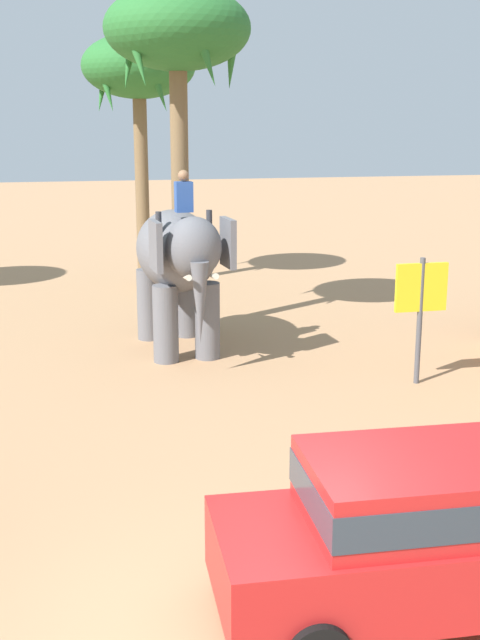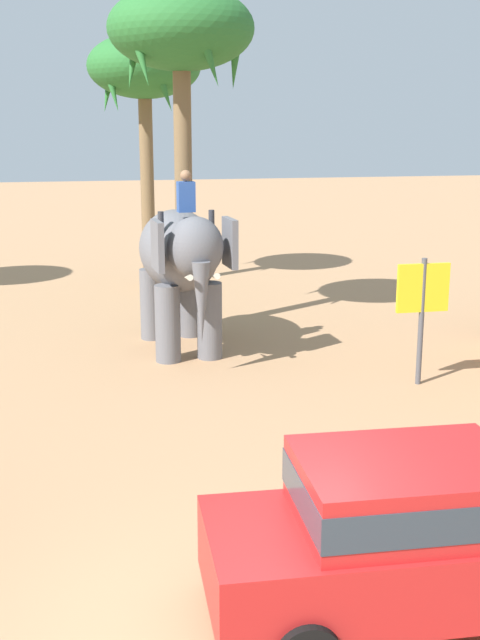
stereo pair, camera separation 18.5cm
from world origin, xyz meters
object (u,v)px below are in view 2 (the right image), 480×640
object	(u,v)px
car_sedan_foreground	(410,531)
palm_tree_left_of_road	(181,38)
palm_tree_near_hut	(144,73)
elephant_with_mahout	(181,260)
signboard_yellow	(423,296)

from	to	relation	value
car_sedan_foreground	palm_tree_left_of_road	world-z (taller)	palm_tree_left_of_road
palm_tree_left_of_road	palm_tree_near_hut	bearing A→B (deg)	93.51
elephant_with_mahout	palm_tree_near_hut	size ratio (longest dim) A/B	0.55
car_sedan_foreground	palm_tree_near_hut	xyz separation A→B (m)	(-0.96, 17.12, 5.19)
car_sedan_foreground	palm_tree_near_hut	world-z (taller)	palm_tree_near_hut
signboard_yellow	palm_tree_left_of_road	bearing A→B (deg)	127.85
palm_tree_near_hut	palm_tree_left_of_road	world-z (taller)	palm_tree_left_of_road
elephant_with_mahout	signboard_yellow	size ratio (longest dim) A/B	1.64
elephant_with_mahout	signboard_yellow	distance (m)	5.14
car_sedan_foreground	elephant_with_mahout	xyz separation A→B (m)	(-0.94, 9.99, 1.06)
palm_tree_near_hut	palm_tree_left_of_road	size ratio (longest dim) A/B	0.94
elephant_with_mahout	palm_tree_left_of_road	bearing A→B (deg)	79.67
palm_tree_left_of_road	signboard_yellow	bearing A→B (deg)	-52.15
palm_tree_near_hut	signboard_yellow	distance (m)	11.90
palm_tree_near_hut	elephant_with_mahout	bearing A→B (deg)	-89.80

